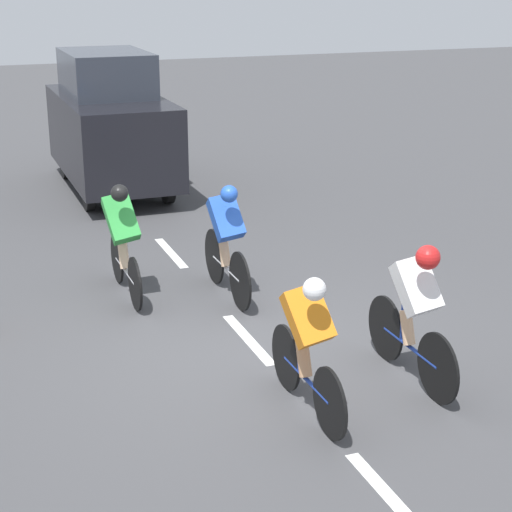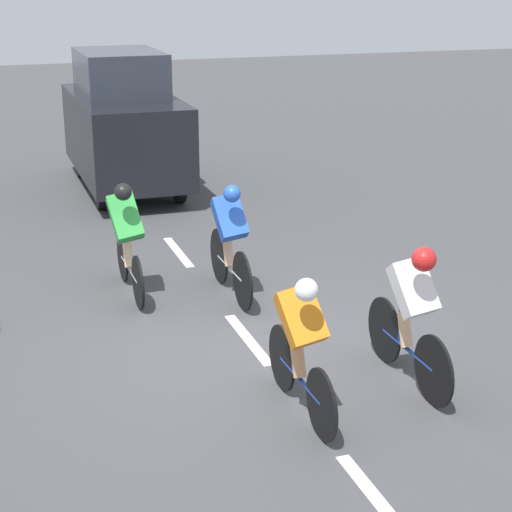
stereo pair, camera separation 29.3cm
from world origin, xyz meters
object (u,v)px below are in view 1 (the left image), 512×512
Objects in this scene: cyclist_orange at (308,340)px; cyclist_blue at (226,239)px; cyclist_white at (415,308)px; cyclist_green at (123,237)px; support_car at (110,124)px.

cyclist_blue is at bearing -95.19° from cyclist_orange.
cyclist_white reaches higher than cyclist_blue.
cyclist_white is at bearing 108.56° from cyclist_blue.
cyclist_white is 2.95m from cyclist_blue.
cyclist_green is at bearing -75.50° from cyclist_orange.
cyclist_blue is 1.25m from cyclist_green.
cyclist_orange is 8.92m from support_car.
cyclist_blue reaches higher than cyclist_orange.
cyclist_white is 1.24m from cyclist_orange.
cyclist_orange is at bearing 84.81° from cyclist_blue.
support_car is (1.13, -8.68, 0.43)m from cyclist_white.
cyclist_green is (1.17, -0.44, 0.02)m from cyclist_blue.
support_car is at bearing -90.52° from cyclist_orange.
support_car is at bearing -100.19° from cyclist_green.
cyclist_orange is at bearing 10.64° from cyclist_white.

